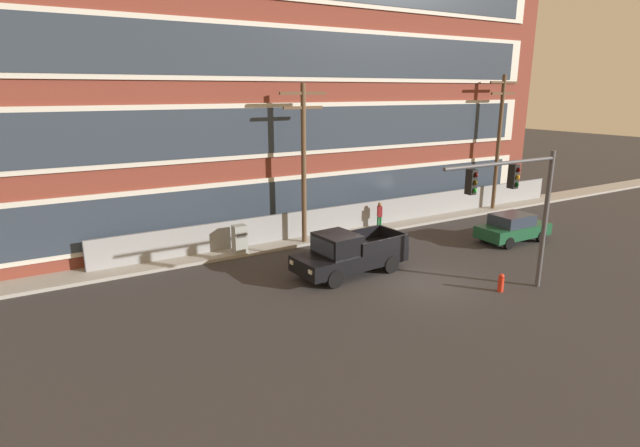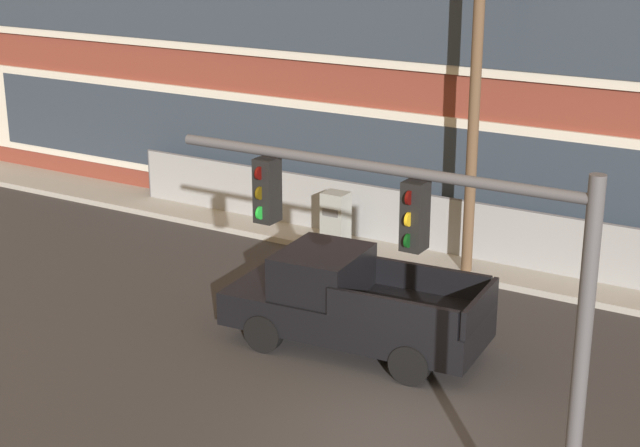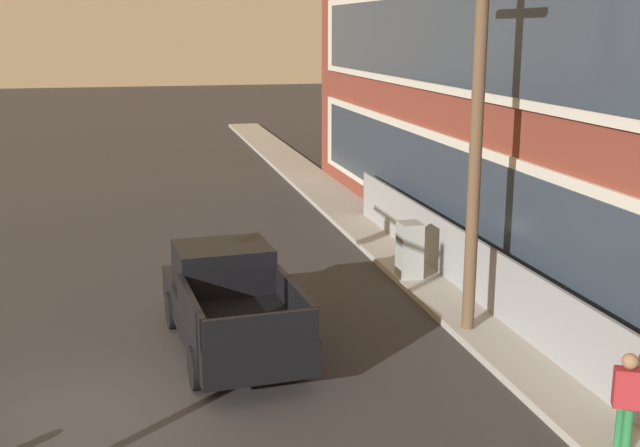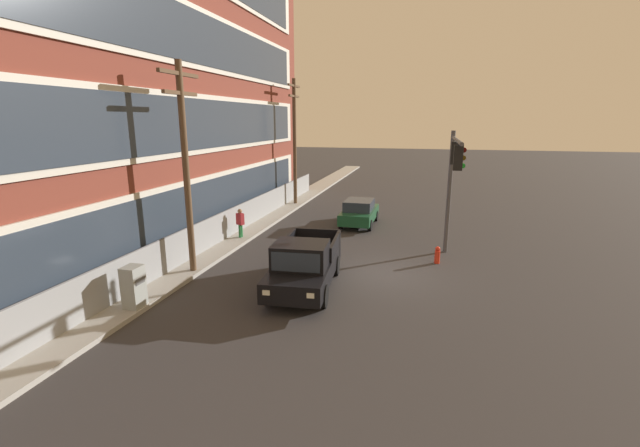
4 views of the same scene
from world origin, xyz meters
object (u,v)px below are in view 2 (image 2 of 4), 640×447
at_px(electrical_cabinet, 336,221).
at_px(traffic_signal_mast, 448,281).
at_px(utility_pole_near_corner, 475,85).
at_px(pickup_truck_black, 350,304).

bearing_deg(electrical_cabinet, traffic_signal_mast, -53.43).
height_order(utility_pole_near_corner, electrical_cabinet, utility_pole_near_corner).
relative_size(pickup_truck_black, electrical_cabinet, 3.48).
relative_size(pickup_truck_black, utility_pole_near_corner, 0.65).
height_order(traffic_signal_mast, pickup_truck_black, traffic_signal_mast).
bearing_deg(pickup_truck_black, traffic_signal_mast, -50.40).
bearing_deg(traffic_signal_mast, pickup_truck_black, 129.60).
xyz_separation_m(traffic_signal_mast, pickup_truck_black, (-4.38, 5.30, -3.17)).
relative_size(traffic_signal_mast, utility_pole_near_corner, 0.71).
bearing_deg(utility_pole_near_corner, electrical_cabinet, 179.99).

